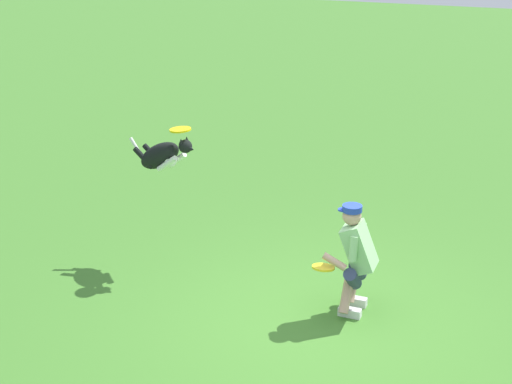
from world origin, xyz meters
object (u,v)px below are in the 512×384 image
frisbee_held (323,267)px  frisbee_flying (180,130)px  person (355,256)px  dog (162,155)px

frisbee_held → frisbee_flying: bearing=-17.3°
frisbee_flying → frisbee_held: size_ratio=1.06×
person → dog: bearing=-11.8°
person → frisbee_held: size_ratio=5.07×
person → frisbee_flying: size_ratio=4.79×
frisbee_flying → frisbee_held: bearing=162.7°
person → dog: dog is taller
frisbee_held → dog: bearing=-16.6°
person → frisbee_flying: 2.66m
frisbee_flying → person: bearing=170.4°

